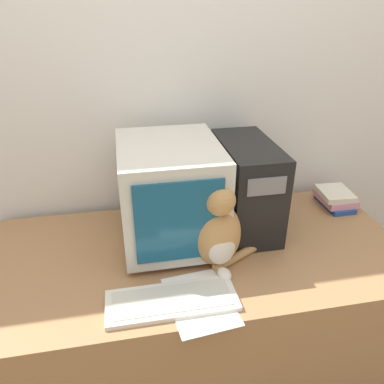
% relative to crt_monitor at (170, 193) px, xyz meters
% --- Properties ---
extents(wall_back, '(7.00, 0.05, 2.50)m').
position_rel_crt_monitor_xyz_m(wall_back, '(0.09, 0.36, 0.30)').
color(wall_back, silver).
rests_on(wall_back, ground_plane).
extents(desk, '(1.75, 0.81, 0.73)m').
position_rel_crt_monitor_xyz_m(desk, '(0.09, -0.11, -0.59)').
color(desk, '#9E7047').
rests_on(desk, ground_plane).
extents(crt_monitor, '(0.40, 0.49, 0.43)m').
position_rel_crt_monitor_xyz_m(crt_monitor, '(0.00, 0.00, 0.00)').
color(crt_monitor, beige).
rests_on(crt_monitor, desk).
extents(computer_tower, '(0.22, 0.45, 0.40)m').
position_rel_crt_monitor_xyz_m(computer_tower, '(0.34, 0.05, -0.03)').
color(computer_tower, black).
rests_on(computer_tower, desk).
extents(keyboard, '(0.45, 0.17, 0.02)m').
position_rel_crt_monitor_xyz_m(keyboard, '(-0.05, -0.39, -0.21)').
color(keyboard, silver).
rests_on(keyboard, desk).
extents(cat, '(0.31, 0.25, 0.36)m').
position_rel_crt_monitor_xyz_m(cat, '(0.15, -0.20, -0.08)').
color(cat, '#B7844C').
rests_on(cat, desk).
extents(book_stack, '(0.17, 0.21, 0.09)m').
position_rel_crt_monitor_xyz_m(book_stack, '(0.85, 0.13, -0.18)').
color(book_stack, '#234793').
rests_on(book_stack, desk).
extents(pen, '(0.15, 0.04, 0.01)m').
position_rel_crt_monitor_xyz_m(pen, '(-0.20, -0.31, -0.22)').
color(pen, maroon).
rests_on(pen, desk).
extents(paper_sheet, '(0.24, 0.32, 0.00)m').
position_rel_crt_monitor_xyz_m(paper_sheet, '(0.04, -0.40, -0.22)').
color(paper_sheet, white).
rests_on(paper_sheet, desk).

